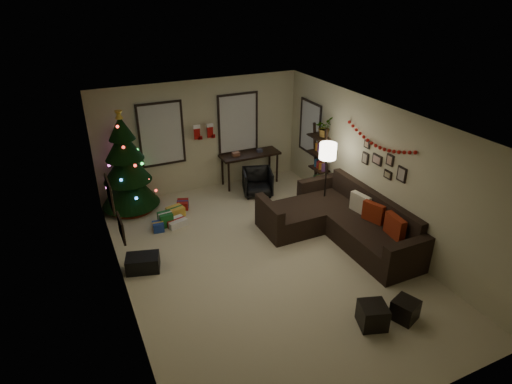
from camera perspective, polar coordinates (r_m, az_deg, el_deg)
floor at (r=8.27m, az=1.15°, el=-8.98°), size 7.00×7.00×0.00m
ceiling at (r=7.05m, az=1.35°, el=9.17°), size 7.00×7.00×0.00m
wall_back at (r=10.57m, az=-7.23°, el=7.27°), size 5.00×0.00×5.00m
wall_front at (r=5.23m, az=19.19°, el=-16.71°), size 5.00×0.00×5.00m
wall_left at (r=6.97m, az=-17.61°, el=-4.60°), size 0.00×7.00×7.00m
wall_right at (r=8.86m, az=15.92°, el=2.53°), size 0.00×7.00×7.00m
window_back_left at (r=10.24m, az=-12.32°, el=7.42°), size 1.05×0.06×1.50m
window_back_right at (r=10.79m, az=-2.40°, el=8.98°), size 1.05×0.06×1.50m
window_right_wall at (r=10.69m, az=7.17°, el=8.36°), size 0.06×0.90×1.30m
christmas_tree at (r=10.00m, az=-16.60°, el=2.93°), size 1.28×1.28×2.38m
presents at (r=9.64m, az=-10.88°, el=-3.14°), size 0.99×1.01×0.30m
sofa at (r=9.03m, az=11.09°, el=-3.89°), size 2.14×3.08×0.93m
pillow_red_a at (r=8.41m, az=17.70°, el=-4.54°), size 0.18×0.50×0.49m
pillow_red_b at (r=8.80m, az=15.11°, el=-2.73°), size 0.25×0.46×0.44m
pillow_cream at (r=9.08m, az=13.48°, el=-1.63°), size 0.20×0.47×0.46m
ottoman_near at (r=7.07m, az=15.03°, el=-15.34°), size 0.50×0.50×0.38m
ottoman_far at (r=7.34m, az=18.95°, el=-14.39°), size 0.46×0.46×0.33m
desk at (r=10.93m, az=-0.81°, el=4.61°), size 1.51×0.54×0.81m
desk_chair at (r=10.51m, az=0.21°, el=1.32°), size 0.77×0.75×0.64m
bookshelf at (r=10.23m, az=8.39°, el=3.67°), size 0.30×0.53×1.81m
potted_plant at (r=9.86m, az=8.92°, el=8.73°), size 0.65×0.65×0.55m
floor_lamp at (r=9.25m, az=9.36°, el=4.69°), size 0.36×0.36×1.69m
art_map at (r=7.54m, az=-18.64°, el=-0.21°), size 0.04×0.60×0.50m
art_abstract at (r=6.67m, az=-17.26°, el=-4.54°), size 0.04×0.45×0.35m
gallery at (r=8.71m, az=16.31°, el=3.66°), size 0.03×1.25×0.54m
garland at (r=8.67m, az=15.77°, el=6.47°), size 0.08×1.90×0.30m
stocking_left at (r=10.30m, az=-7.71°, el=7.79°), size 0.20×0.05×0.36m
stocking_right at (r=10.43m, az=-6.01°, el=8.02°), size 0.20×0.05×0.36m
storage_bin at (r=8.22m, az=-14.61°, el=-9.00°), size 0.67×0.54×0.29m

